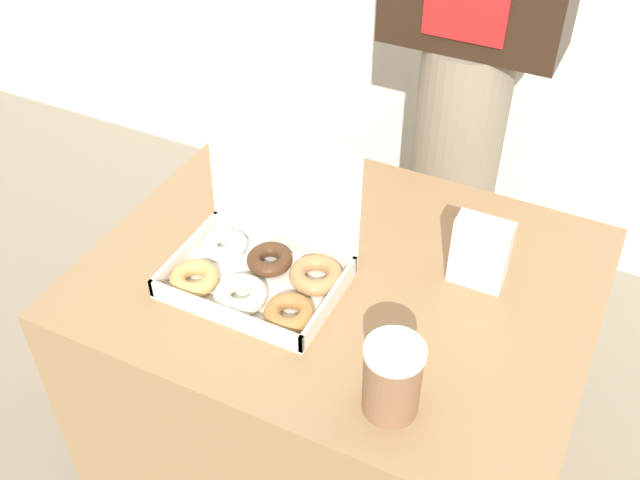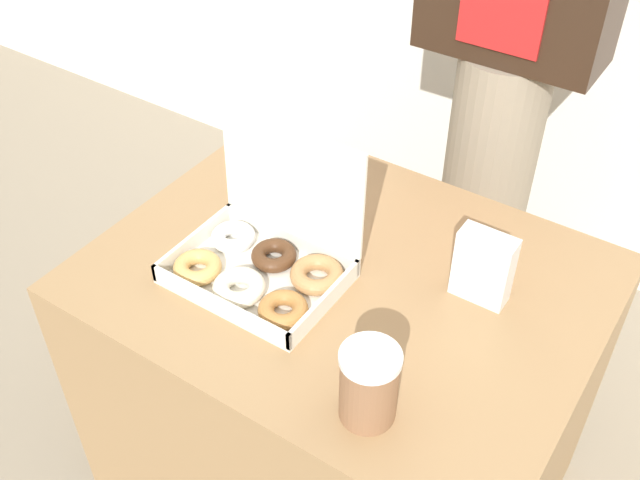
{
  "view_description": "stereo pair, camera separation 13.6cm",
  "coord_description": "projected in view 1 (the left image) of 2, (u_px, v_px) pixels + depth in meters",
  "views": [
    {
      "loc": [
        0.44,
        -0.99,
        1.75
      ],
      "look_at": [
        -0.02,
        -0.06,
        0.86
      ],
      "focal_mm": 42.0,
      "sensor_mm": 36.0,
      "label": 1
    },
    {
      "loc": [
        0.55,
        -0.92,
        1.75
      ],
      "look_at": [
        -0.02,
        -0.06,
        0.86
      ],
      "focal_mm": 42.0,
      "sensor_mm": 36.0,
      "label": 2
    }
  ],
  "objects": [
    {
      "name": "ground_plane",
      "position": [
        337.0,
        477.0,
        1.96
      ],
      "size": [
        14.0,
        14.0,
        0.0
      ],
      "primitive_type": "plane",
      "color": "gray"
    },
    {
      "name": "table",
      "position": [
        339.0,
        388.0,
        1.72
      ],
      "size": [
        0.97,
        0.76,
        0.74
      ],
      "color": "#99754C",
      "rests_on": "ground_plane"
    },
    {
      "name": "napkin_holder",
      "position": [
        480.0,
        253.0,
        1.4
      ],
      "size": [
        0.11,
        0.05,
        0.15
      ],
      "color": "silver",
      "rests_on": "table"
    },
    {
      "name": "donut_box",
      "position": [
        261.0,
        264.0,
        1.43
      ],
      "size": [
        0.34,
        0.25,
        0.28
      ],
      "color": "silver",
      "rests_on": "table"
    },
    {
      "name": "coffee_cup",
      "position": [
        392.0,
        378.0,
        1.18
      ],
      "size": [
        0.1,
        0.1,
        0.14
      ],
      "color": "#8C6042",
      "rests_on": "table"
    },
    {
      "name": "person_customer",
      "position": [
        474.0,
        28.0,
        1.77
      ],
      "size": [
        0.43,
        0.24,
        1.78
      ],
      "color": "gray",
      "rests_on": "ground_plane"
    }
  ]
}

